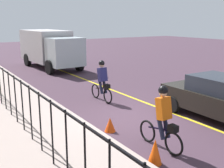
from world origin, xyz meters
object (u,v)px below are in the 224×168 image
at_px(traffic_cone_far, 155,151).
at_px(traffic_cone_near, 110,125).
at_px(patrol_sedan, 222,98).
at_px(box_truck_background, 50,47).
at_px(cyclist_follow, 163,118).
at_px(cyclist_lead, 102,81).

bearing_deg(traffic_cone_far, traffic_cone_near, -3.84).
relative_size(patrol_sedan, traffic_cone_near, 9.44).
height_order(box_truck_background, traffic_cone_far, box_truck_background).
relative_size(cyclist_follow, box_truck_background, 0.27).
xyz_separation_m(traffic_cone_near, traffic_cone_far, (-2.34, 0.16, 0.09)).
relative_size(cyclist_follow, traffic_cone_far, 2.78).
bearing_deg(cyclist_lead, traffic_cone_near, 152.31).
distance_m(patrol_sedan, traffic_cone_near, 4.18).
bearing_deg(traffic_cone_far, patrol_sedan, -75.30).
bearing_deg(box_truck_background, patrol_sedan, 1.81).
distance_m(cyclist_lead, cyclist_follow, 5.06).
relative_size(cyclist_follow, traffic_cone_near, 3.90).
distance_m(box_truck_background, traffic_cone_near, 13.26).
bearing_deg(traffic_cone_far, box_truck_background, -11.00).
distance_m(cyclist_follow, traffic_cone_near, 2.04).
xyz_separation_m(patrol_sedan, traffic_cone_near, (1.27, 3.93, -0.59)).
height_order(cyclist_follow, traffic_cone_near, cyclist_follow).
xyz_separation_m(box_truck_background, traffic_cone_near, (-12.89, 2.80, -1.32)).
height_order(cyclist_lead, cyclist_follow, same).
bearing_deg(patrol_sedan, cyclist_lead, 29.07).
bearing_deg(box_truck_background, cyclist_follow, -11.52).
xyz_separation_m(patrol_sedan, traffic_cone_far, (-1.07, 4.09, -0.50)).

